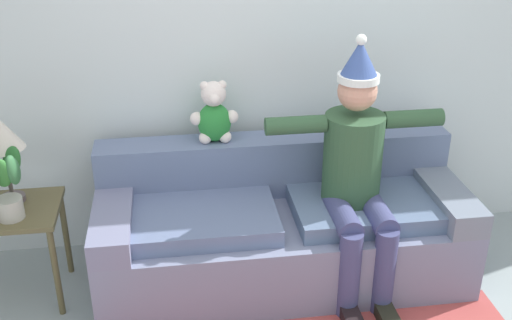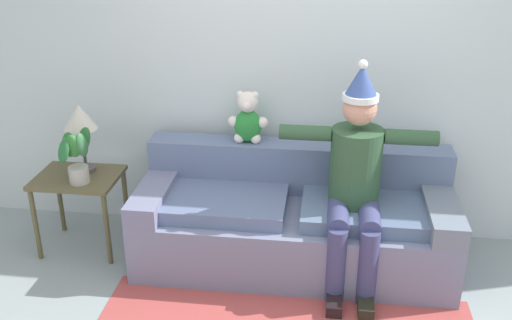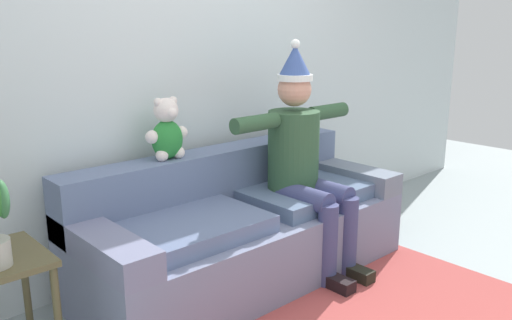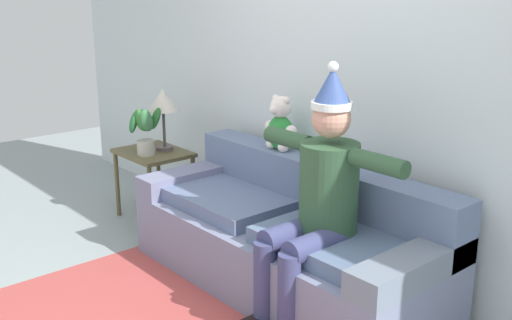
% 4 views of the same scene
% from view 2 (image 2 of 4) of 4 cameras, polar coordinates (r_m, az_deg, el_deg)
% --- Properties ---
extents(back_wall, '(7.00, 0.10, 2.70)m').
position_cam_2_polar(back_wall, '(4.31, 4.55, 9.66)').
color(back_wall, silver).
rests_on(back_wall, ground_plane).
extents(couch, '(2.19, 0.86, 0.80)m').
position_cam_2_polar(couch, '(4.21, 3.73, -5.79)').
color(couch, slate).
rests_on(couch, ground_plane).
extents(person_seated, '(1.02, 0.77, 1.51)m').
position_cam_2_polar(person_seated, '(3.87, 9.64, -1.55)').
color(person_seated, '#305335').
rests_on(person_seated, ground_plane).
extents(teddy_bear, '(0.29, 0.17, 0.38)m').
position_cam_2_polar(teddy_bear, '(4.21, -0.80, 3.96)').
color(teddy_bear, '#288636').
rests_on(teddy_bear, couch).
extents(side_table, '(0.59, 0.47, 0.59)m').
position_cam_2_polar(side_table, '(4.46, -16.81, -2.52)').
color(side_table, brown).
rests_on(side_table, ground_plane).
extents(table_lamp, '(0.24, 0.24, 0.51)m').
position_cam_2_polar(table_lamp, '(4.34, -16.70, 3.72)').
color(table_lamp, '#55484A').
rests_on(table_lamp, side_table).
extents(potted_plant, '(0.23, 0.29, 0.39)m').
position_cam_2_polar(potted_plant, '(4.23, -17.09, 0.54)').
color(potted_plant, '#B1AEA2').
rests_on(potted_plant, side_table).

